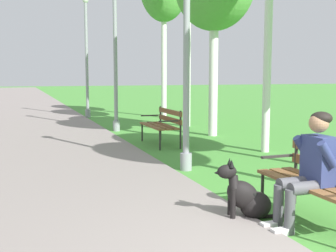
{
  "coord_description": "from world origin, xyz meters",
  "views": [
    {
      "loc": [
        -2.65,
        -2.62,
        1.64
      ],
      "look_at": [
        -0.59,
        3.15,
        0.9
      ],
      "focal_mm": 45.86,
      "sensor_mm": 36.0,
      "label": 1
    }
  ],
  "objects_px": {
    "park_bench_near": "(321,178)",
    "lamp_post_mid": "(115,47)",
    "dog_black": "(247,197)",
    "person_seated_on_near_bench": "(310,165)",
    "lamp_post_near": "(187,44)",
    "park_bench_mid": "(163,123)",
    "lamp_post_far": "(87,55)"
  },
  "relations": [
    {
      "from": "lamp_post_mid",
      "to": "lamp_post_far",
      "type": "xyz_separation_m",
      "value": [
        -0.14,
        4.26,
        -0.05
      ]
    },
    {
      "from": "lamp_post_near",
      "to": "lamp_post_far",
      "type": "distance_m",
      "value": 9.71
    },
    {
      "from": "lamp_post_near",
      "to": "dog_black",
      "type": "bearing_deg",
      "value": -96.62
    },
    {
      "from": "park_bench_near",
      "to": "dog_black",
      "type": "bearing_deg",
      "value": 152.59
    },
    {
      "from": "lamp_post_far",
      "to": "lamp_post_mid",
      "type": "bearing_deg",
      "value": -88.1
    },
    {
      "from": "dog_black",
      "to": "lamp_post_near",
      "type": "distance_m",
      "value": 3.21
    },
    {
      "from": "park_bench_mid",
      "to": "lamp_post_far",
      "type": "xyz_separation_m",
      "value": [
        -0.62,
        7.01,
        1.86
      ]
    },
    {
      "from": "lamp_post_mid",
      "to": "lamp_post_far",
      "type": "relative_size",
      "value": 1.02
    },
    {
      "from": "park_bench_mid",
      "to": "lamp_post_mid",
      "type": "height_order",
      "value": "lamp_post_mid"
    },
    {
      "from": "person_seated_on_near_bench",
      "to": "dog_black",
      "type": "bearing_deg",
      "value": 138.26
    },
    {
      "from": "lamp_post_near",
      "to": "lamp_post_far",
      "type": "bearing_deg",
      "value": 90.71
    },
    {
      "from": "dog_black",
      "to": "lamp_post_near",
      "type": "relative_size",
      "value": 0.2
    },
    {
      "from": "lamp_post_mid",
      "to": "park_bench_near",
      "type": "bearing_deg",
      "value": -87.37
    },
    {
      "from": "dog_black",
      "to": "lamp_post_near",
      "type": "height_order",
      "value": "lamp_post_near"
    },
    {
      "from": "dog_black",
      "to": "lamp_post_far",
      "type": "xyz_separation_m",
      "value": [
        0.18,
        12.28,
        2.11
      ]
    },
    {
      "from": "park_bench_near",
      "to": "dog_black",
      "type": "height_order",
      "value": "park_bench_near"
    },
    {
      "from": "person_seated_on_near_bench",
      "to": "lamp_post_far",
      "type": "xyz_separation_m",
      "value": [
        -0.32,
        12.72,
        1.69
      ]
    },
    {
      "from": "lamp_post_near",
      "to": "park_bench_near",
      "type": "bearing_deg",
      "value": -82.12
    },
    {
      "from": "dog_black",
      "to": "lamp_post_mid",
      "type": "distance_m",
      "value": 8.31
    },
    {
      "from": "person_seated_on_near_bench",
      "to": "lamp_post_near",
      "type": "distance_m",
      "value": 3.36
    },
    {
      "from": "dog_black",
      "to": "lamp_post_far",
      "type": "relative_size",
      "value": 0.18
    },
    {
      "from": "park_bench_near",
      "to": "lamp_post_far",
      "type": "distance_m",
      "value": 12.79
    },
    {
      "from": "park_bench_near",
      "to": "park_bench_mid",
      "type": "relative_size",
      "value": 1.0
    },
    {
      "from": "park_bench_near",
      "to": "lamp_post_mid",
      "type": "bearing_deg",
      "value": 92.63
    },
    {
      "from": "park_bench_near",
      "to": "park_bench_mid",
      "type": "xyz_separation_m",
      "value": [
        0.09,
        5.63,
        0.0
      ]
    },
    {
      "from": "park_bench_near",
      "to": "lamp_post_near",
      "type": "distance_m",
      "value": 3.39
    },
    {
      "from": "park_bench_near",
      "to": "lamp_post_far",
      "type": "relative_size",
      "value": 0.33
    },
    {
      "from": "lamp_post_mid",
      "to": "lamp_post_far",
      "type": "height_order",
      "value": "lamp_post_mid"
    },
    {
      "from": "park_bench_mid",
      "to": "lamp_post_far",
      "type": "relative_size",
      "value": 0.33
    },
    {
      "from": "park_bench_near",
      "to": "dog_black",
      "type": "relative_size",
      "value": 1.82
    },
    {
      "from": "park_bench_mid",
      "to": "person_seated_on_near_bench",
      "type": "height_order",
      "value": "person_seated_on_near_bench"
    },
    {
      "from": "park_bench_mid",
      "to": "person_seated_on_near_bench",
      "type": "bearing_deg",
      "value": -93.01
    }
  ]
}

